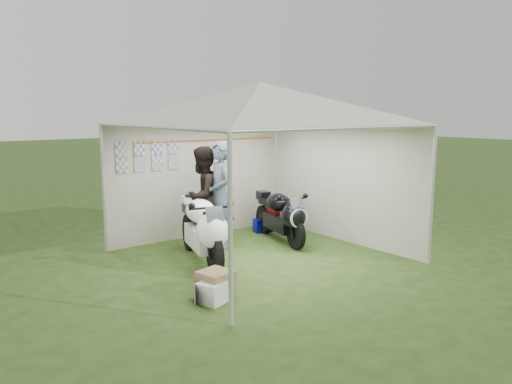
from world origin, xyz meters
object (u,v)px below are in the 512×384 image
Objects in this scene: person_blue_jacket at (220,195)px; crate_2 at (210,281)px; paddock_stand at (263,225)px; motorcycle_black at (282,215)px; motorcycle_white at (203,228)px; equipment_box at (282,219)px; canopy_tent at (260,108)px; crate_1 at (215,284)px; crate_0 at (214,291)px; person_dark_jacket at (202,197)px.

person_blue_jacket is 6.89× the size of crate_2.
motorcycle_black is at bearing -103.74° from paddock_stand.
equipment_box is (2.67, 1.11, -0.39)m from motorcycle_white.
canopy_tent is at bearing 0.29° from motorcycle_white.
canopy_tent is 12.79× the size of equipment_box.
person_blue_jacket is 4.79× the size of crate_1.
canopy_tent reaches higher than crate_2.
equipment_box is 4.35m from crate_0.
paddock_stand is (1.19, 1.42, -2.44)m from canopy_tent.
person_dark_jacket is 2.80m from crate_1.
motorcycle_black is 1.03× the size of person_dark_jacket.
crate_1 is at bearing -110.23° from crate_2.
equipment_box is 1.05× the size of crate_0.
crate_0 is at bearing 38.21° from person_dark_jacket.
crate_0 is (-1.75, -1.27, -2.43)m from canopy_tent.
equipment_box is at bearing 37.57° from crate_0.
crate_2 is at bearing 37.69° from person_dark_jacket.
equipment_box reaches higher than crate_0.
canopy_tent reaches higher than paddock_stand.
motorcycle_white is (-0.97, 0.27, -1.97)m from canopy_tent.
crate_2 is (-2.50, -1.35, -0.43)m from motorcycle_black.
crate_1 is (-1.45, -2.08, -0.81)m from person_blue_jacket.
motorcycle_black is 6.70× the size of crate_2.
canopy_tent is 13.61× the size of crate_1.
crate_0 is at bearing -100.81° from motorcycle_white.
crate_0 is (-1.36, -2.51, -0.80)m from person_dark_jacket.
equipment_box is at bearing 160.68° from person_dark_jacket.
equipment_box reaches higher than crate_2.
crate_1 is (-2.84, -2.56, 0.05)m from paddock_stand.
motorcycle_black is 1.15m from equipment_box.
motorcycle_black is 5.21× the size of paddock_stand.
equipment_box is (2.09, 0.15, -0.72)m from person_dark_jacket.
equipment_box reaches higher than paddock_stand.
crate_0 is at bearing -144.08° from canopy_tent.
canopy_tent reaches higher than crate_1.
person_blue_jacket is 2.36m from crate_2.
canopy_tent is 2.92× the size of motorcycle_black.
canopy_tent is 3.01m from crate_2.
equipment_box reaches higher than crate_1.
person_dark_jacket reaches higher than paddock_stand.
motorcycle_white is 2.48m from paddock_stand.
paddock_stand is 0.19× the size of person_blue_jacket.
paddock_stand is 1.70m from person_blue_jacket.
crate_1 is 0.38m from crate_2.
equipment_box is (0.51, -0.03, 0.08)m from paddock_stand.
crate_2 is (-1.32, -1.73, -0.89)m from person_blue_jacket.
canopy_tent reaches higher than equipment_box.
crate_2 is (-0.56, -1.08, -0.50)m from motorcycle_white.
person_blue_jacket is (0.77, 0.66, 0.39)m from motorcycle_white.
crate_1 is (-2.62, -1.70, -0.35)m from motorcycle_black.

